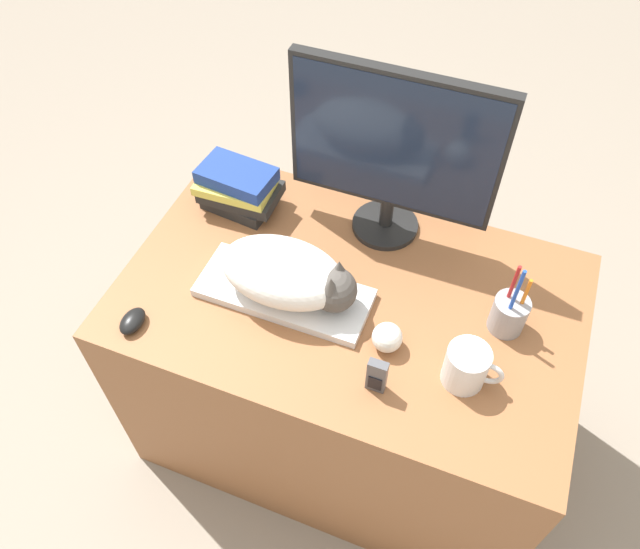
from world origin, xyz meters
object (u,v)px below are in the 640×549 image
(coffee_mug, at_px, (467,367))
(pen_cup, at_px, (509,313))
(cat, at_px, (290,274))
(computer_mouse, at_px, (133,321))
(monitor, at_px, (394,149))
(book_stack, at_px, (238,189))
(baseball, at_px, (387,337))
(phone, at_px, (377,376))
(keyboard, at_px, (284,293))

(coffee_mug, distance_m, pen_cup, 0.19)
(cat, xyz_separation_m, computer_mouse, (-0.32, -0.22, -0.08))
(monitor, height_order, book_stack, monitor)
(cat, height_order, pen_cup, pen_cup)
(baseball, relative_size, phone, 0.71)
(coffee_mug, height_order, baseball, coffee_mug)
(cat, bearing_deg, monitor, 65.49)
(coffee_mug, bearing_deg, baseball, 173.81)
(coffee_mug, bearing_deg, book_stack, 156.15)
(cat, relative_size, monitor, 0.65)
(keyboard, relative_size, coffee_mug, 3.25)
(cat, distance_m, computer_mouse, 0.40)
(coffee_mug, xyz_separation_m, book_stack, (-0.72, 0.32, 0.02))
(keyboard, height_order, baseball, baseball)
(keyboard, distance_m, monitor, 0.44)
(cat, distance_m, book_stack, 0.36)
(monitor, bearing_deg, coffee_mug, -51.34)
(book_stack, bearing_deg, cat, -43.23)
(computer_mouse, bearing_deg, monitor, 48.65)
(monitor, distance_m, coffee_mug, 0.54)
(phone, distance_m, book_stack, 0.68)
(coffee_mug, distance_m, phone, 0.20)
(phone, bearing_deg, keyboard, 150.95)
(keyboard, height_order, monitor, monitor)
(book_stack, bearing_deg, monitor, 9.81)
(cat, bearing_deg, phone, -30.74)
(keyboard, xyz_separation_m, cat, (0.02, -0.00, 0.08))
(pen_cup, height_order, book_stack, pen_cup)
(baseball, height_order, book_stack, book_stack)
(monitor, xyz_separation_m, phone, (0.13, -0.48, -0.23))
(keyboard, xyz_separation_m, coffee_mug, (0.47, -0.07, 0.04))
(monitor, bearing_deg, keyboard, -117.36)
(pen_cup, height_order, phone, pen_cup)
(pen_cup, bearing_deg, keyboard, -168.47)
(coffee_mug, xyz_separation_m, phone, (-0.18, -0.09, -0.00))
(baseball, bearing_deg, book_stack, 150.64)
(cat, bearing_deg, computer_mouse, -146.39)
(pen_cup, height_order, baseball, pen_cup)
(computer_mouse, relative_size, book_stack, 0.36)
(cat, height_order, computer_mouse, cat)
(monitor, xyz_separation_m, computer_mouse, (-0.47, -0.53, -0.26))
(monitor, relative_size, baseball, 7.30)
(computer_mouse, bearing_deg, cat, 33.61)
(cat, distance_m, baseball, 0.27)
(monitor, xyz_separation_m, book_stack, (-0.41, -0.07, -0.21))
(cat, bearing_deg, coffee_mug, -8.79)
(computer_mouse, relative_size, phone, 0.80)
(phone, bearing_deg, coffee_mug, 27.50)
(computer_mouse, distance_m, pen_cup, 0.90)
(coffee_mug, xyz_separation_m, baseball, (-0.19, 0.02, -0.02))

